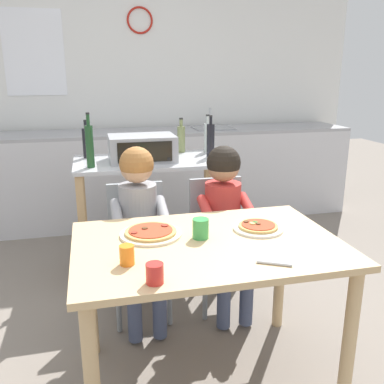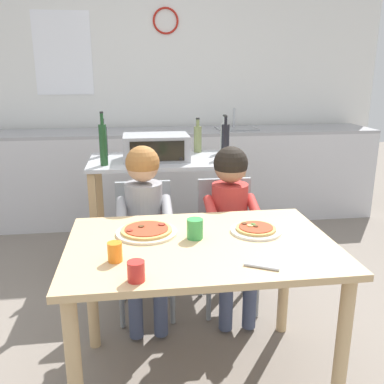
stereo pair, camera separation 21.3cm
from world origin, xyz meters
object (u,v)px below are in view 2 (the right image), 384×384
Objects in this scene: drinking_cup_orange at (115,252)px; drinking_cup_green at (195,229)px; kitchen_island_cart at (165,195)px; pizza_plate_white at (256,230)px; toaster_oven at (156,147)px; dining_chair_right at (227,234)px; child_in_grey_shirt at (144,213)px; bottle_brown_beer at (224,137)px; pizza_plate_cream at (147,231)px; drinking_cup_red at (136,271)px; bottle_clear_vinegar at (198,138)px; dining_chair_left at (145,238)px; bottle_dark_olive_oil at (103,144)px; serving_spoon at (261,267)px; bottle_tall_green_wine at (225,140)px; child_in_red_shirt at (232,209)px; dining_table at (201,264)px; bottle_squat_spirits at (104,141)px.

drinking_cup_green reaches higher than drinking_cup_orange.
kitchen_island_cart is at bearing 91.96° from drinking_cup_green.
drinking_cup_green is (-0.30, -0.04, 0.03)m from pizza_plate_white.
toaster_oven reaches higher than drinking_cup_orange.
dining_chair_right is at bearing 65.44° from drinking_cup_green.
toaster_oven is 1.46m from drinking_cup_orange.
child_in_grey_shirt is at bearing 112.22° from drinking_cup_green.
kitchen_island_cart is 1.27m from drinking_cup_green.
pizza_plate_cream is (-0.66, -1.37, -0.23)m from bottle_brown_beer.
child_in_grey_shirt reaches higher than drinking_cup_green.
drinking_cup_orange reaches higher than drinking_cup_red.
pizza_plate_cream is 3.11× the size of drinking_cup_green.
bottle_clear_vinegar is 1.49m from pizza_plate_cream.
bottle_dark_olive_oil is at bearing 119.96° from dining_chair_left.
drinking_cup_red is 0.54× the size of serving_spoon.
drinking_cup_orange is (-0.65, -0.23, 0.03)m from pizza_plate_white.
drinking_cup_orange is at bearing -117.93° from bottle_tall_green_wine.
bottle_tall_green_wine reaches higher than dining_chair_left.
drinking_cup_red reaches higher than pizza_plate_cream.
bottle_tall_green_wine reaches higher than child_in_red_shirt.
kitchen_island_cart is at bearing 76.19° from child_in_grey_shirt.
dining_table is 0.76m from dining_chair_left.
dining_table is at bearing -105.74° from bottle_brown_beer.
drinking_cup_green is (0.35, 0.20, 0.01)m from drinking_cup_orange.
bottle_squat_spirits is at bearing 167.51° from bottle_tall_green_wine.
bottle_dark_olive_oil reaches higher than child_in_grey_shirt.
child_in_grey_shirt is at bearing -103.81° from kitchen_island_cart.
toaster_oven is 0.84m from dining_chair_right.
dining_chair_left is (-0.11, -0.58, -0.47)m from toaster_oven.
bottle_squat_spirits is 0.23× the size of dining_table.
dining_chair_right is 0.78× the size of child_in_red_shirt.
dining_table is 12.88× the size of drinking_cup_green.
drinking_cup_orange is (-0.65, -0.85, 0.29)m from dining_chair_right.
bottle_tall_green_wine is (0.45, -0.01, 0.41)m from kitchen_island_cart.
bottle_squat_spirits reaches higher than child_in_grey_shirt.
bottle_brown_beer is at bearing 82.62° from serving_spoon.
dining_chair_left is at bearing -136.87° from bottle_tall_green_wine.
pizza_plate_white is at bearing 19.67° from drinking_cup_orange.
toaster_oven is 1.67× the size of bottle_squat_spirits.
bottle_brown_beer reaches higher than pizza_plate_cream.
dining_chair_right is at bearing 47.65° from pizza_plate_cream.
bottle_clear_vinegar is 0.33× the size of dining_chair_left.
bottle_clear_vinegar is at bearing 93.78° from child_in_red_shirt.
dining_chair_left is at bearing -129.62° from bottle_brown_beer.
serving_spoon is at bearing -68.44° from bottle_squat_spirits.
pizza_plate_white is 2.60× the size of drinking_cup_green.
child_in_grey_shirt is at bearing -115.61° from bottle_clear_vinegar.
pizza_plate_cream is at bearing -78.61° from bottle_squat_spirits.
pizza_plate_white is (-0.00, -0.62, 0.27)m from dining_chair_right.
dining_table is at bearing -66.67° from bottle_dark_olive_oil.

